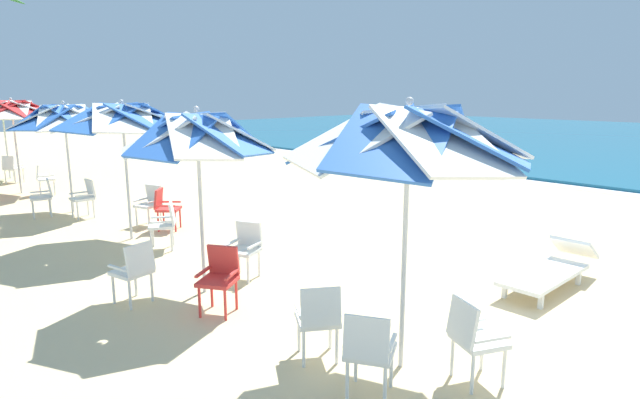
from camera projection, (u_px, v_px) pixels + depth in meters
ground_plane at (550, 323)px, 6.47m from camera, size 80.00×80.00×0.00m
beach_umbrella_0 at (408, 138)px, 4.98m from camera, size 2.43×2.43×2.78m
plastic_chair_0 at (319, 317)px, 5.48m from camera, size 0.63×0.62×0.87m
plastic_chair_1 at (473, 336)px, 5.06m from camera, size 0.59×0.61×0.87m
plastic_chair_2 at (369, 349)px, 4.80m from camera, size 0.60×0.62×0.87m
beach_umbrella_1 at (197, 135)px, 7.04m from camera, size 2.14×2.14×2.64m
plastic_chair_3 at (245, 246)px, 8.00m from camera, size 0.59×0.61×0.87m
plastic_chair_4 at (134, 269)px, 6.97m from camera, size 0.55×0.52×0.87m
plastic_chair_5 at (220, 275)px, 6.73m from camera, size 0.61×0.62×0.87m
beach_umbrella_2 at (122, 118)px, 9.70m from camera, size 2.59×2.59×2.68m
plastic_chair_6 at (165, 206)px, 10.76m from camera, size 0.63×0.63×0.87m
plastic_chair_7 at (150, 202)px, 11.16m from camera, size 0.56×0.58×0.87m
plastic_chair_8 at (165, 222)px, 9.44m from camera, size 0.61×0.62×0.87m
beach_umbrella_3 at (64, 118)px, 12.01m from camera, size 2.47×2.47×2.62m
plastic_chair_9 at (85, 196)px, 11.84m from camera, size 0.44×0.47×0.87m
plastic_chair_10 at (44, 195)px, 11.92m from camera, size 0.53×0.55×0.87m
beach_umbrella_4 at (12, 110)px, 14.25m from camera, size 2.59×2.59×2.67m
plastic_chair_11 at (43, 177)px, 14.41m from camera, size 0.54×0.57×0.87m
beach_umbrella_5 at (2, 112)px, 16.79m from camera, size 2.14×2.14×2.52m
plastic_chair_12 at (12, 167)px, 16.30m from camera, size 0.62×0.63×0.87m
sun_lounger_1 at (550, 269)px, 7.60m from camera, size 0.65×2.15×0.62m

